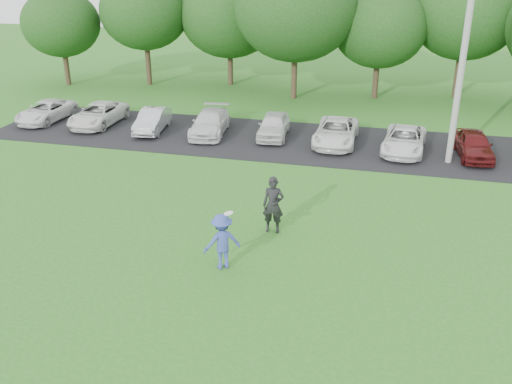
% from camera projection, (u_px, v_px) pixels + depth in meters
% --- Properties ---
extents(ground, '(100.00, 100.00, 0.00)m').
position_uv_depth(ground, '(227.00, 279.00, 16.74)').
color(ground, '#296C1F').
rests_on(ground, ground).
extents(parking_lot, '(32.00, 6.50, 0.03)m').
position_uv_depth(parking_lot, '(302.00, 142.00, 28.31)').
color(parking_lot, black).
rests_on(parking_lot, ground).
extents(utility_pole, '(0.28, 0.28, 9.44)m').
position_uv_depth(utility_pole, '(463.00, 57.00, 23.77)').
color(utility_pole, gray).
rests_on(utility_pole, ground).
extents(frisbee_player, '(1.31, 1.18, 1.97)m').
position_uv_depth(frisbee_player, '(222.00, 241.00, 16.98)').
color(frisbee_player, '#3848A0').
rests_on(frisbee_player, ground).
extents(camera_bystander, '(0.75, 0.52, 1.97)m').
position_uv_depth(camera_bystander, '(273.00, 205.00, 19.12)').
color(camera_bystander, black).
rests_on(camera_bystander, ground).
extents(parked_cars, '(30.68, 4.70, 1.21)m').
position_uv_depth(parked_cars, '(290.00, 129.00, 28.23)').
color(parked_cars, white).
rests_on(parked_cars, parking_lot).
extents(tree_row, '(42.39, 9.85, 8.64)m').
position_uv_depth(tree_row, '(356.00, 18.00, 34.71)').
color(tree_row, '#38281C').
rests_on(tree_row, ground).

